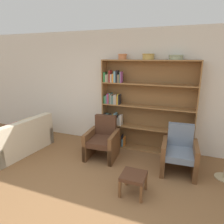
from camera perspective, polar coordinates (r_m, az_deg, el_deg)
name	(u,v)px	position (r m, az deg, el deg)	size (l,w,h in m)	color
ground_plane	(75,212)	(3.24, -10.62, -26.18)	(24.00, 24.00, 0.00)	brown
wall_back	(128,90)	(4.82, 4.64, 6.29)	(12.00, 0.06, 2.75)	silver
bookshelf	(138,108)	(4.66, 7.57, 1.15)	(2.11, 0.30, 2.08)	olive
bowl_cream	(123,56)	(4.60, 3.02, 15.61)	(0.21, 0.21, 0.12)	#C67547
bowl_stoneware	(148,56)	(4.46, 10.33, 15.39)	(0.26, 0.26, 0.12)	tan
bowl_copper	(176,57)	(4.38, 17.84, 14.74)	(0.29, 0.29, 0.10)	gray
couch	(19,140)	(5.14, -25.14, -7.24)	(0.97, 1.57, 0.79)	beige
armchair_leather	(103,140)	(4.41, -2.68, -7.98)	(0.69, 0.73, 0.89)	brown
armchair_cushioned	(179,152)	(4.09, 18.68, -10.81)	(0.68, 0.72, 0.89)	brown
footstool	(133,178)	(3.36, 6.16, -18.12)	(0.38, 0.38, 0.35)	brown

